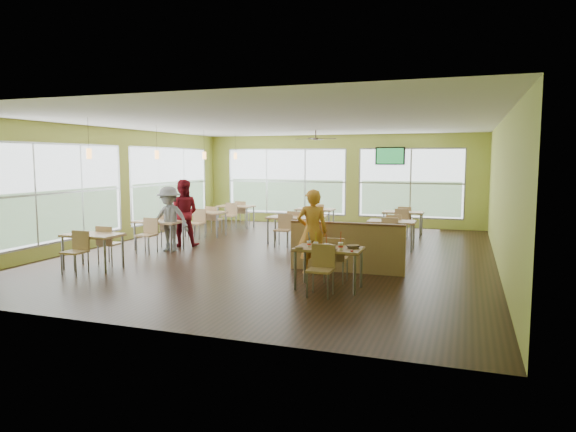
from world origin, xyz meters
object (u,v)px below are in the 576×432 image
object	(u,v)px
main_table	(329,254)
man_plaid	(312,232)
food_basket	(353,246)
half_wall_divider	(346,247)

from	to	relation	value
main_table	man_plaid	bearing A→B (deg)	120.23
food_basket	half_wall_divider	bearing A→B (deg)	107.41
main_table	food_basket	world-z (taller)	main_table
man_plaid	main_table	bearing A→B (deg)	98.87
main_table	food_basket	xyz separation A→B (m)	(0.43, 0.09, 0.15)
half_wall_divider	main_table	bearing A→B (deg)	-90.00
main_table	half_wall_divider	distance (m)	1.45
half_wall_divider	food_basket	distance (m)	1.45
man_plaid	food_basket	world-z (taller)	man_plaid
main_table	half_wall_divider	bearing A→B (deg)	90.00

